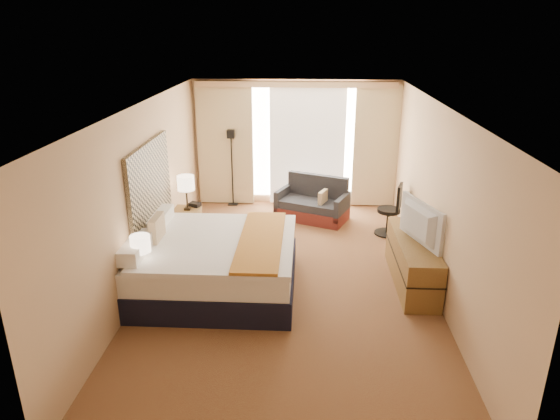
# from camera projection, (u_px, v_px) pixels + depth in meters

# --- Properties ---
(floor) EXTENTS (4.20, 7.00, 0.02)m
(floor) POSITION_uv_depth(u_px,v_px,m) (288.00, 279.00, 7.56)
(floor) COLOR #582519
(floor) RESTS_ON ground
(ceiling) EXTENTS (4.20, 7.00, 0.02)m
(ceiling) POSITION_uv_depth(u_px,v_px,m) (289.00, 106.00, 6.65)
(ceiling) COLOR beige
(ceiling) RESTS_ON wall_back
(wall_back) EXTENTS (4.20, 0.02, 2.60)m
(wall_back) POSITION_uv_depth(u_px,v_px,m) (295.00, 143.00, 10.38)
(wall_back) COLOR tan
(wall_back) RESTS_ON ground
(wall_front) EXTENTS (4.20, 0.02, 2.60)m
(wall_front) POSITION_uv_depth(u_px,v_px,m) (271.00, 347.00, 3.83)
(wall_front) COLOR tan
(wall_front) RESTS_ON ground
(wall_left) EXTENTS (0.02, 7.00, 2.60)m
(wall_left) POSITION_uv_depth(u_px,v_px,m) (144.00, 196.00, 7.21)
(wall_left) COLOR tan
(wall_left) RESTS_ON ground
(wall_right) EXTENTS (0.02, 7.00, 2.60)m
(wall_right) POSITION_uv_depth(u_px,v_px,m) (438.00, 201.00, 7.00)
(wall_right) COLOR tan
(wall_right) RESTS_ON ground
(headboard) EXTENTS (0.06, 1.85, 1.50)m
(headboard) POSITION_uv_depth(u_px,v_px,m) (151.00, 193.00, 7.40)
(headboard) COLOR black
(headboard) RESTS_ON wall_left
(nightstand_left) EXTENTS (0.45, 0.52, 0.55)m
(nightstand_left) POSITION_uv_depth(u_px,v_px,m) (144.00, 295.00, 6.58)
(nightstand_left) COLOR brown
(nightstand_left) RESTS_ON floor
(nightstand_right) EXTENTS (0.45, 0.52, 0.55)m
(nightstand_right) POSITION_uv_depth(u_px,v_px,m) (187.00, 224.00, 8.91)
(nightstand_right) COLOR brown
(nightstand_right) RESTS_ON floor
(media_dresser) EXTENTS (0.50, 1.80, 0.70)m
(media_dresser) POSITION_uv_depth(u_px,v_px,m) (412.00, 261.00, 7.34)
(media_dresser) COLOR brown
(media_dresser) RESTS_ON floor
(window) EXTENTS (2.30, 0.02, 2.30)m
(window) POSITION_uv_depth(u_px,v_px,m) (307.00, 143.00, 10.33)
(window) COLOR white
(window) RESTS_ON wall_back
(curtains) EXTENTS (4.12, 0.19, 2.56)m
(curtains) POSITION_uv_depth(u_px,v_px,m) (295.00, 139.00, 10.23)
(curtains) COLOR beige
(curtains) RESTS_ON floor
(bed) EXTENTS (2.28, 2.09, 1.11)m
(bed) POSITION_uv_depth(u_px,v_px,m) (214.00, 263.00, 7.16)
(bed) COLOR black
(bed) RESTS_ON floor
(loveseat) EXTENTS (1.52, 1.18, 0.84)m
(loveseat) POSITION_uv_depth(u_px,v_px,m) (313.00, 205.00, 9.84)
(loveseat) COLOR maroon
(loveseat) RESTS_ON floor
(floor_lamp) EXTENTS (0.20, 0.20, 1.61)m
(floor_lamp) POSITION_uv_depth(u_px,v_px,m) (231.00, 152.00, 10.32)
(floor_lamp) COLOR black
(floor_lamp) RESTS_ON floor
(desk_chair) EXTENTS (0.47, 0.47, 0.97)m
(desk_chair) POSITION_uv_depth(u_px,v_px,m) (391.00, 212.00, 9.03)
(desk_chair) COLOR black
(desk_chair) RESTS_ON floor
(lamp_left) EXTENTS (0.26, 0.26, 0.54)m
(lamp_left) POSITION_uv_depth(u_px,v_px,m) (140.00, 245.00, 6.40)
(lamp_left) COLOR black
(lamp_left) RESTS_ON nightstand_left
(lamp_right) EXTENTS (0.30, 0.30, 0.62)m
(lamp_right) POSITION_uv_depth(u_px,v_px,m) (186.00, 184.00, 8.65)
(lamp_right) COLOR black
(lamp_right) RESTS_ON nightstand_right
(tissue_box) EXTENTS (0.14, 0.14, 0.10)m
(tissue_box) POSITION_uv_depth(u_px,v_px,m) (146.00, 278.00, 6.32)
(tissue_box) COLOR #7C9BC0
(tissue_box) RESTS_ON nightstand_left
(telephone) EXTENTS (0.23, 0.20, 0.07)m
(telephone) POSITION_uv_depth(u_px,v_px,m) (195.00, 204.00, 8.96)
(telephone) COLOR black
(telephone) RESTS_ON nightstand_right
(television) EXTENTS (0.48, 1.04, 0.60)m
(television) POSITION_uv_depth(u_px,v_px,m) (415.00, 223.00, 7.02)
(television) COLOR black
(television) RESTS_ON media_dresser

